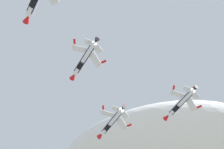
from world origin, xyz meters
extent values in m
cylinder|color=white|center=(-34.04, 73.29, 70.13)|extent=(10.29, 9.01, 1.70)
cube|color=#191E4C|center=(-34.15, 73.16, 69.69)|extent=(8.68, 7.62, 0.87)
cone|color=red|center=(-39.52, 77.88, 70.13)|extent=(2.84, 2.74, 1.56)
cone|color=black|center=(-28.87, 68.95, 70.13)|extent=(2.10, 2.07, 1.36)
ellipsoid|color=#192333|center=(-35.93, 75.15, 70.72)|extent=(3.36, 3.14, 1.41)
cube|color=black|center=(-35.88, 74.46, 69.37)|extent=(2.54, 2.43, 1.17)
cube|color=white|center=(-34.32, 70.28, 70.95)|extent=(4.43, 3.27, 1.64)
cube|color=red|center=(-34.73, 68.06, 71.67)|extent=(1.16, 1.71, 0.42)
cube|color=white|center=(-31.17, 74.04, 69.15)|extent=(2.69, 4.32, 1.64)
cube|color=red|center=(-29.05, 74.83, 68.42)|extent=(1.69, 0.93, 0.42)
cube|color=white|center=(-31.06, 68.91, 70.65)|extent=(2.67, 2.50, 0.91)
cube|color=white|center=(-29.22, 71.11, 69.60)|extent=(2.27, 2.54, 0.91)
cube|color=red|center=(-29.97, 70.68, 71.82)|extent=(2.69, 2.50, 2.51)
cylinder|color=white|center=(-33.28, 51.07, 74.39)|extent=(10.29, 9.01, 1.70)
cube|color=#191E4C|center=(-33.38, 50.95, 73.95)|extent=(8.68, 7.62, 0.88)
cone|color=red|center=(-38.76, 55.67, 74.39)|extent=(2.84, 2.74, 1.56)
cone|color=black|center=(-28.11, 46.73, 74.39)|extent=(2.10, 2.07, 1.36)
ellipsoid|color=#192333|center=(-35.16, 52.94, 74.99)|extent=(3.36, 3.14, 1.41)
cube|color=black|center=(-35.11, 52.24, 73.63)|extent=(2.54, 2.43, 1.17)
cube|color=white|center=(-33.56, 48.07, 75.22)|extent=(4.43, 3.26, 1.65)
cube|color=red|center=(-33.97, 45.84, 75.95)|extent=(1.16, 1.71, 0.42)
cube|color=white|center=(-30.41, 51.82, 73.40)|extent=(2.69, 4.32, 1.65)
cube|color=red|center=(-28.29, 52.61, 72.67)|extent=(1.69, 0.93, 0.42)
cube|color=white|center=(-30.29, 46.70, 74.92)|extent=(2.67, 2.50, 0.91)
cube|color=white|center=(-28.45, 48.89, 73.86)|extent=(2.27, 2.54, 0.91)
cube|color=red|center=(-29.20, 48.47, 76.09)|extent=(2.69, 2.51, 2.51)
cylinder|color=white|center=(-13.03, 76.74, 73.81)|extent=(10.29, 9.01, 1.70)
cube|color=#191E4C|center=(-13.15, 76.59, 73.39)|extent=(8.67, 7.61, 0.97)
cone|color=red|center=(-18.50, 81.34, 73.81)|extent=(2.84, 2.74, 1.56)
cone|color=black|center=(-7.85, 72.40, 73.81)|extent=(2.10, 2.07, 1.36)
ellipsoid|color=#192333|center=(-14.88, 78.64, 74.39)|extent=(3.39, 3.17, 1.46)
cube|color=black|center=(-14.90, 77.87, 73.08)|extent=(2.55, 2.45, 1.22)
cube|color=white|center=(-13.26, 73.80, 74.83)|extent=(4.33, 3.22, 1.94)
cube|color=red|center=(-13.63, 71.62, 75.70)|extent=(1.16, 1.71, 0.45)
cube|color=white|center=(-10.21, 77.43, 72.64)|extent=(2.67, 4.21, 1.94)
cube|color=red|center=(-8.13, 78.17, 71.77)|extent=(1.69, 0.93, 0.45)
cube|color=white|center=(-10.01, 72.40, 74.45)|extent=(2.62, 2.47, 1.07)
cube|color=white|center=(-8.23, 74.53, 73.17)|extent=(2.25, 2.49, 1.07)
cube|color=red|center=(-8.86, 74.24, 75.46)|extent=(2.81, 2.64, 2.45)
cone|color=red|center=(-39.17, 32.34, 70.34)|extent=(2.84, 2.74, 1.56)
ellipsoid|color=#192333|center=(-35.55, 29.64, 70.92)|extent=(3.38, 3.16, 1.45)
cube|color=black|center=(-35.55, 28.89, 69.60)|extent=(2.55, 2.44, 1.21)
camera|label=1|loc=(-5.08, -0.96, 1.48)|focal=55.46mm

